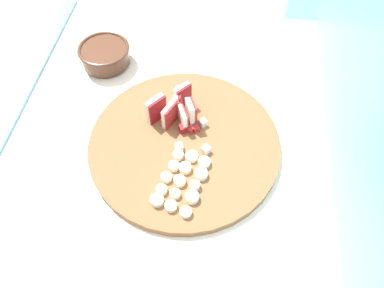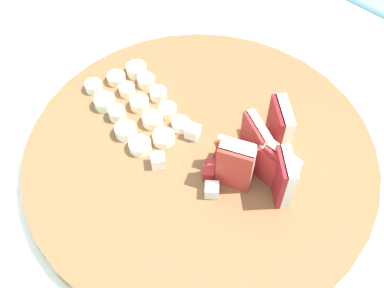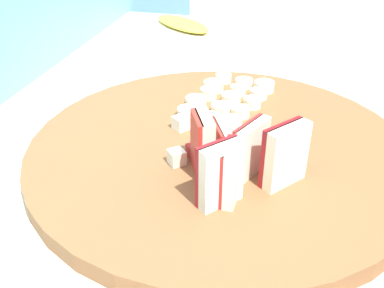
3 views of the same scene
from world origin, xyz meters
TOP-DOWN VIEW (x-y plane):
  - ground at (0.00, 0.00)m, footprint 10.00×10.00m
  - tiled_countertop at (0.00, -0.00)m, footprint 1.14×0.81m
  - tile_backsplash at (0.00, 0.43)m, footprint 2.40×0.04m
  - cutting_board at (-0.04, 0.06)m, footprint 0.46×0.46m
  - apple_wedge_fan at (-0.12, 0.03)m, footprint 0.11×0.13m
  - apple_dice_pile at (-0.06, 0.08)m, footprint 0.10×0.09m
  - banana_slice_rows at (0.07, 0.07)m, footprint 0.16×0.12m
  - ceramic_bowl at (-0.30, -0.20)m, footprint 0.14×0.14m

SIDE VIEW (x-z plane):
  - ground at x=0.00m, z-range 0.00..0.00m
  - tiled_countertop at x=0.00m, z-range 0.00..0.89m
  - tile_backsplash at x=0.00m, z-range 0.00..1.24m
  - cutting_board at x=-0.04m, z-range 0.89..0.91m
  - banana_slice_rows at x=0.07m, z-range 0.91..0.92m
  - apple_dice_pile at x=-0.06m, z-range 0.91..0.93m
  - ceramic_bowl at x=-0.30m, z-range 0.89..0.95m
  - apple_wedge_fan at x=-0.12m, z-range 0.91..0.97m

